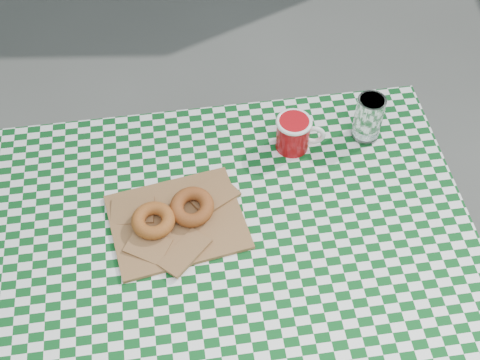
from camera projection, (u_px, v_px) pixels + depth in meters
The scene contains 8 objects.
ground at pixel (254, 329), 2.17m from camera, with size 60.00×60.00×0.00m, color #5A5A55.
table at pixel (212, 314), 1.80m from camera, with size 1.24×0.83×0.75m, color brown.
tablecloth at pixel (206, 240), 1.50m from camera, with size 1.26×0.85×0.01m, color #0B4919.
paper_bag at pixel (177, 221), 1.52m from camera, with size 0.31×0.25×0.02m, color #9C6644.
bagel_front at pixel (153, 220), 1.49m from camera, with size 0.10×0.10×0.03m, color #A05D21.
bagel_back at pixel (192, 207), 1.51m from camera, with size 0.11×0.11×0.03m, color brown.
coffee_mug at pixel (293, 134), 1.63m from camera, with size 0.17×0.17×0.10m, color #A90A10, non-canonical shape.
drinking_glass at pixel (368, 118), 1.64m from camera, with size 0.07×0.07×0.13m, color white.
Camera 1 is at (-0.07, -0.94, 2.02)m, focal length 48.37 mm.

